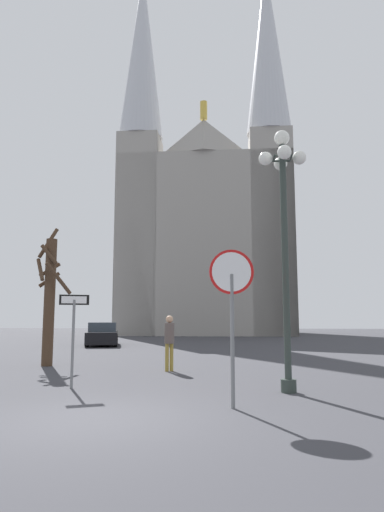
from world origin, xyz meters
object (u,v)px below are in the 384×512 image
Objects in this scene: parked_car_near_black at (103,334)px; pedestrian_walking at (169,337)px; cathedral at (206,221)px; street_lamp at (284,215)px; bare_tree at (49,296)px; one_way_arrow_sign at (73,327)px; stop_sign at (232,293)px.

pedestrian_walking reaches higher than parked_car_near_black.
cathedral is 36.32m from street_lamp.
parked_car_near_black is (-5.39, -18.81, -10.94)m from cathedral.
cathedral is 31.92m from bare_tree.
cathedral is at bearing 87.61° from one_way_arrow_sign.
pedestrian_walking is (-2.02, 5.80, -1.11)m from stop_sign.
bare_tree is 1.10× the size of parked_car_near_black.
parked_car_near_black is at bearing 113.02° from stop_sign.
stop_sign is 3.08m from street_lamp.
one_way_arrow_sign is (-3.94, 2.12, -0.71)m from stop_sign.
bare_tree reaches higher than one_way_arrow_sign.
parked_car_near_black is at bearing -105.99° from cathedral.
stop_sign is at bearing -28.32° from one_way_arrow_sign.
cathedral reaches higher than pedestrian_walking.
one_way_arrow_sign is (-1.47, -35.19, -10.10)m from cathedral.
one_way_arrow_sign is 16.86m from parked_car_near_black.
stop_sign is at bearing -70.77° from pedestrian_walking.
bare_tree is (-6.60, 7.00, 0.29)m from stop_sign.
one_way_arrow_sign is at bearing 151.68° from stop_sign.
pedestrian_walking is (1.92, 3.67, -0.41)m from one_way_arrow_sign.
pedestrian_walking is at bearing -14.80° from bare_tree.
bare_tree is (-7.89, 5.05, -1.71)m from street_lamp.
one_way_arrow_sign is 0.50× the size of parked_car_near_black.
cathedral reaches higher than street_lamp.
cathedral reaches higher than stop_sign.
cathedral is at bearing 82.25° from bare_tree.
bare_tree reaches higher than stop_sign.
stop_sign is 20.16m from parked_car_near_black.
cathedral is at bearing 93.79° from stop_sign.
parked_car_near_black is (-3.92, 16.38, -0.83)m from one_way_arrow_sign.
parked_car_near_black is (-9.16, 16.55, -3.54)m from street_lamp.
stop_sign reaches higher than one_way_arrow_sign.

